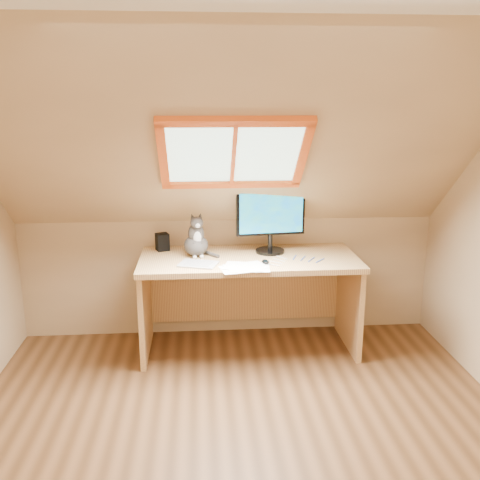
{
  "coord_description": "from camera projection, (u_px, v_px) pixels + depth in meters",
  "views": [
    {
      "loc": [
        -0.24,
        -2.64,
        1.98
      ],
      "look_at": [
        0.04,
        1.0,
        1.02
      ],
      "focal_mm": 40.0,
      "sensor_mm": 36.0,
      "label": 1
    }
  ],
  "objects": [
    {
      "name": "ground",
      "position": [
        246.0,
        456.0,
        3.06
      ],
      "size": [
        3.5,
        3.5,
        0.0
      ],
      "primitive_type": "plane",
      "color": "brown",
      "rests_on": "ground"
    },
    {
      "name": "room_shell",
      "position": [
        249.0,
        216.0,
        2.61
      ],
      "size": [
        3.52,
        3.52,
        2.41
      ],
      "color": "tan",
      "rests_on": "ground"
    },
    {
      "name": "desk",
      "position": [
        248.0,
        282.0,
        4.33
      ],
      "size": [
        1.71,
        0.75,
        0.78
      ],
      "color": "tan",
      "rests_on": "ground"
    },
    {
      "name": "monitor",
      "position": [
        271.0,
        217.0,
        4.25
      ],
      "size": [
        0.56,
        0.23,
        0.51
      ],
      "color": "black",
      "rests_on": "desk"
    },
    {
      "name": "cat",
      "position": [
        196.0,
        240.0,
        4.21
      ],
      "size": [
        0.23,
        0.26,
        0.35
      ],
      "color": "#3F3A38",
      "rests_on": "desk"
    },
    {
      "name": "desk_speaker",
      "position": [
        162.0,
        242.0,
        4.38
      ],
      "size": [
        0.13,
        0.13,
        0.14
      ],
      "primitive_type": "cube",
      "rotation": [
        0.0,
        0.0,
        0.35
      ],
      "color": "black",
      "rests_on": "desk"
    },
    {
      "name": "graphics_tablet",
      "position": [
        198.0,
        264.0,
        4.0
      ],
      "size": [
        0.33,
        0.28,
        0.01
      ],
      "primitive_type": "cube",
      "rotation": [
        0.0,
        0.0,
        -0.32
      ],
      "color": "#B2B2B7",
      "rests_on": "desk"
    },
    {
      "name": "mouse",
      "position": [
        265.0,
        262.0,
        4.03
      ],
      "size": [
        0.06,
        0.1,
        0.03
      ],
      "primitive_type": "ellipsoid",
      "rotation": [
        0.0,
        0.0,
        0.12
      ],
      "color": "black",
      "rests_on": "desk"
    },
    {
      "name": "papers",
      "position": [
        240.0,
        267.0,
        3.95
      ],
      "size": [
        0.35,
        0.3,
        0.01
      ],
      "color": "white",
      "rests_on": "desk"
    },
    {
      "name": "cables",
      "position": [
        296.0,
        260.0,
        4.12
      ],
      "size": [
        0.51,
        0.26,
        0.01
      ],
      "color": "silver",
      "rests_on": "desk"
    }
  ]
}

